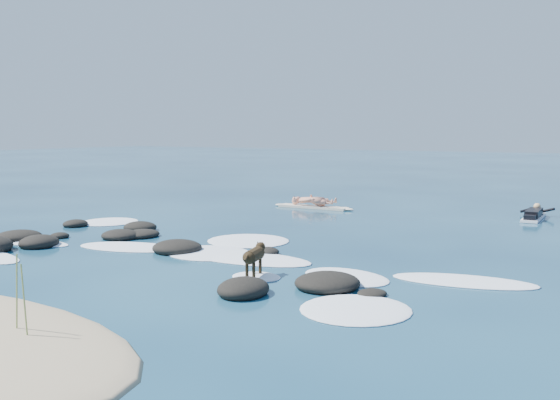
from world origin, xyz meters
The scene contains 6 objects.
ground centered at (0.00, 0.00, 0.00)m, with size 160.00×160.00×0.00m, color #0A2642.
reef_rocks centered at (-2.64, -1.97, 0.10)m, with size 12.49×6.99×0.55m.
breaking_foam centered at (-0.15, -0.90, 0.01)m, with size 15.36×7.73×0.12m.
standing_surfer_rig centered at (-2.04, 8.99, 0.79)m, with size 3.51×0.70×2.00m.
paddling_surfer_rig centered at (6.13, 10.35, 0.16)m, with size 1.23×2.72×0.47m.
dog centered at (2.50, -2.23, 0.49)m, with size 0.47×1.16×0.74m.
Camera 1 is at (9.70, -13.15, 3.14)m, focal length 40.00 mm.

